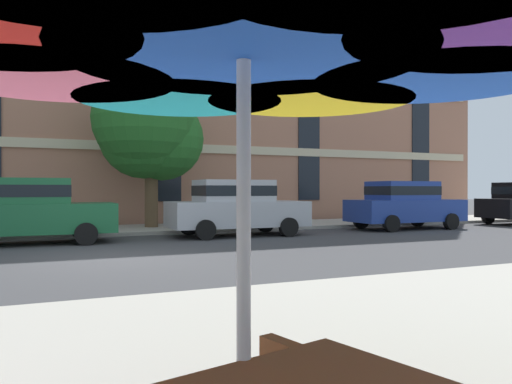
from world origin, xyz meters
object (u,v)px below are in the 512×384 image
Objects in this scene: street_tree_middle at (149,129)px; patio_umbrella at (244,13)px; sedan_green at (28,209)px; sedan_silver at (236,206)px; sedan_blue at (404,204)px.

street_tree_middle is 16.11m from patio_umbrella.
sedan_silver is (6.03, 0.00, 0.00)m from sedan_green.
street_tree_middle is (-8.89, 3.10, 2.71)m from sedan_blue.
sedan_green and sedan_blue have the same top height.
sedan_blue is 0.76× the size of street_tree_middle.
patio_umbrella is at bearing -132.54° from sedan_blue.
sedan_green is at bearing 180.00° from sedan_blue.
sedan_silver is at bearing 0.00° from sedan_green.
sedan_silver is at bearing 180.00° from sedan_blue.
sedan_silver is at bearing 68.82° from patio_umbrella.
patio_umbrella is (-11.65, -12.70, 1.25)m from sedan_blue.
patio_umbrella reaches higher than sedan_silver.
street_tree_middle is at bearing 80.09° from patio_umbrella.
street_tree_middle is at bearing 160.78° from sedan_blue.
sedan_silver and sedan_blue have the same top height.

